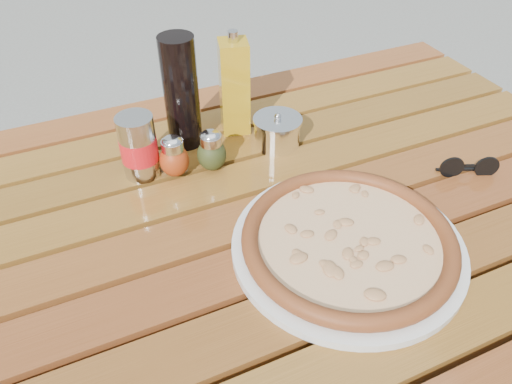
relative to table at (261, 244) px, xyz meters
name	(u,v)px	position (x,y,z in m)	size (l,w,h in m)	color
table	(261,244)	(0.00, 0.00, 0.00)	(1.40, 0.90, 0.75)	#3C260D
plate	(348,247)	(0.09, -0.13, 0.08)	(0.36, 0.36, 0.01)	silver
pizza	(349,240)	(0.09, -0.13, 0.10)	(0.41, 0.41, 0.03)	#FDE3B5
pepper_shaker	(174,157)	(-0.10, 0.16, 0.11)	(0.07, 0.07, 0.08)	#A93A13
oregano_shaker	(211,151)	(-0.03, 0.15, 0.11)	(0.07, 0.07, 0.08)	#363E18
dark_bottle	(181,93)	(-0.05, 0.25, 0.19)	(0.07, 0.07, 0.22)	black
soda_can	(139,147)	(-0.15, 0.19, 0.13)	(0.08, 0.08, 0.12)	silver
olive_oil_cruet	(234,87)	(0.06, 0.26, 0.17)	(0.07, 0.07, 0.21)	#B08312
parmesan_tin	(277,131)	(0.11, 0.17, 0.11)	(0.13, 0.13, 0.07)	white
sunglasses	(469,167)	(0.39, -0.06, 0.09)	(0.11, 0.06, 0.04)	black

